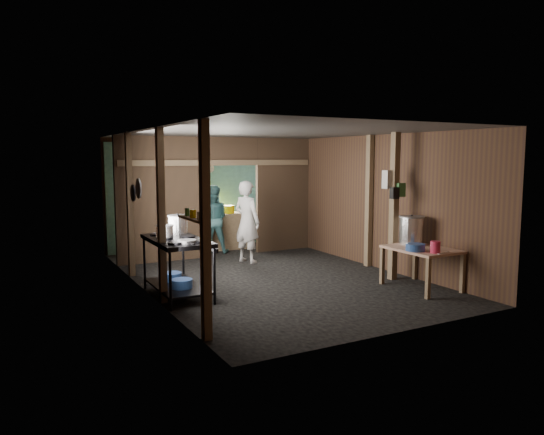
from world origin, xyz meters
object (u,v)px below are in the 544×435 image
stove_pot_large (178,225)px  yellow_tub (227,209)px  pink_bucket (435,247)px  gas_range (177,268)px  stock_pot (411,231)px  cook (247,222)px  prep_table (421,268)px

stove_pot_large → yellow_tub: stove_pot_large is taller
stove_pot_large → pink_bucket: (3.40, -2.33, -0.29)m
gas_range → pink_bucket: bearing=-27.6°
gas_range → pink_bucket: gas_range is taller
stock_pot → pink_bucket: size_ratio=2.71×
stock_pot → yellow_tub: 4.82m
stove_pot_large → stock_pot: size_ratio=0.66×
yellow_tub → stove_pot_large: bearing=-125.7°
stove_pot_large → cook: size_ratio=0.20×
prep_table → yellow_tub: 5.18m
pink_bucket → yellow_tub: 5.53m
gas_range → prep_table: bearing=-21.3°
gas_range → pink_bucket: size_ratio=8.27×
gas_range → stove_pot_large: bearing=69.7°
cook → yellow_tub: bearing=-33.3°
yellow_tub → gas_range: bearing=-124.0°
pink_bucket → yellow_tub: yellow_tub is taller
stove_pot_large → stock_pot: 3.96m
stock_pot → cook: (-1.72, 2.94, -0.07)m
prep_table → cook: size_ratio=0.68×
prep_table → stock_pot: size_ratio=2.26×
stove_pot_large → pink_bucket: stove_pot_large is taller
pink_bucket → cook: bearing=111.6°
gas_range → cook: size_ratio=0.92×
stove_pot_large → yellow_tub: size_ratio=1.01×
gas_range → stove_pot_large: (0.17, 0.46, 0.60)m
gas_range → yellow_tub: bearing=56.0°
prep_table → pink_bucket: size_ratio=6.13×
prep_table → pink_bucket: (-0.14, -0.42, 0.43)m
prep_table → yellow_tub: bearing=105.0°
gas_range → prep_table: gas_range is taller
stock_pot → pink_bucket: bearing=-107.3°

